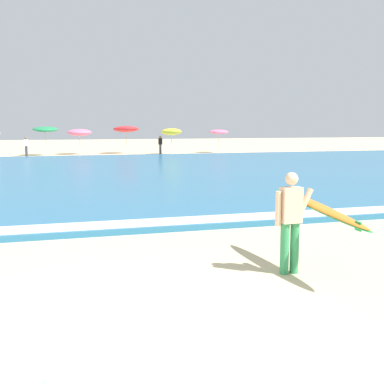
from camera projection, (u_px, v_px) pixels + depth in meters
name	position (u px, v px, depth m)	size (l,w,h in m)	color
ground_plane	(132.00, 321.00, 6.17)	(160.00, 160.00, 0.00)	beige
sea	(74.00, 174.00, 24.10)	(120.00, 28.00, 0.14)	teal
surf_foam	(96.00, 225.00, 11.33)	(120.00, 0.92, 0.01)	white
surfer_with_board	(304.00, 213.00, 8.07)	(0.97, 2.91, 1.73)	#338E56
beach_umbrella_2	(45.00, 129.00, 39.36)	(2.04, 2.07, 2.46)	beige
beach_umbrella_3	(79.00, 133.00, 40.95)	(2.07, 2.08, 2.20)	beige
beach_umbrella_4	(126.00, 129.00, 42.21)	(2.24, 2.27, 2.47)	beige
beach_umbrella_5	(171.00, 132.00, 40.85)	(1.74, 1.77, 2.26)	beige
beach_umbrella_6	(219.00, 132.00, 43.58)	(1.77, 1.79, 2.15)	beige
beachgoer_near_row_left	(160.00, 144.00, 41.28)	(0.32, 0.20, 1.58)	#383842
beachgoer_near_row_mid	(26.00, 146.00, 38.20)	(0.32, 0.20, 1.58)	#383842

